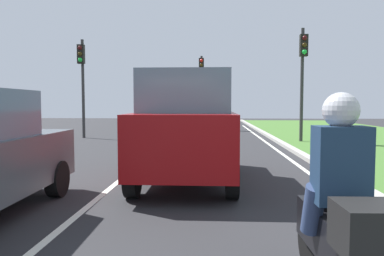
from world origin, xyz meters
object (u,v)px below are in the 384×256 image
Objects in this scene: rider_person at (340,163)px; traffic_light_overhead_left at (82,72)px; traffic_light_near_right at (303,66)px; car_suv_ahead at (188,127)px; traffic_light_far_median at (201,79)px; motorcycle at (340,244)px.

traffic_light_overhead_left reaches higher than rider_person.
rider_person is 0.24× the size of traffic_light_near_right.
traffic_light_near_right is at bearing -9.64° from traffic_light_overhead_left.
traffic_light_far_median is at bearing 90.82° from car_suv_ahead.
traffic_light_overhead_left is (-10.03, 1.70, -0.05)m from traffic_light_near_right.
traffic_light_near_right is 10.17m from traffic_light_overhead_left.
rider_person is 21.45m from traffic_light_far_median.
motorcycle is at bearing -88.35° from rider_person.
motorcycle is 0.39× the size of traffic_light_near_right.
motorcycle is 0.40× the size of traffic_light_far_median.
car_suv_ahead is at bearing 105.24° from rider_person.
traffic_light_near_right reaches higher than rider_person.
traffic_light_overhead_left is (-5.73, 9.78, 2.02)m from car_suv_ahead.
car_suv_ahead is at bearing -118.01° from traffic_light_near_right.
traffic_light_far_median is (-1.72, 21.33, 2.68)m from motorcycle.
rider_person is (1.52, -5.00, 0.02)m from car_suv_ahead.
car_suv_ahead is 5.31m from motorcycle.
motorcycle is (1.52, -5.05, -0.60)m from car_suv_ahead.
traffic_light_overhead_left is 8.54m from traffic_light_far_median.
traffic_light_near_right is at bearing 62.10° from car_suv_ahead.
car_suv_ahead reaches higher than rider_person.
car_suv_ahead is 3.87× the size of rider_person.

